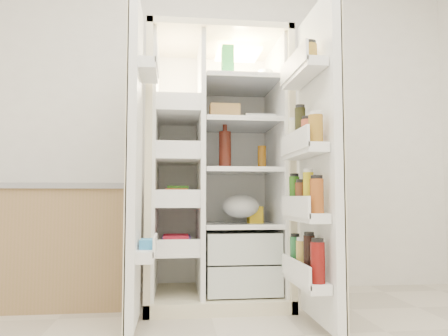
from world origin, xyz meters
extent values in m
cube|color=white|center=(0.00, 2.00, 1.35)|extent=(4.00, 0.02, 2.70)
cube|color=beige|center=(0.06, 1.93, 0.90)|extent=(0.92, 0.04, 1.80)
cube|color=beige|center=(-0.38, 1.60, 0.90)|extent=(0.04, 0.70, 1.80)
cube|color=beige|center=(0.50, 1.60, 0.90)|extent=(0.04, 0.70, 1.80)
cube|color=beige|center=(0.06, 1.60, 1.78)|extent=(0.92, 0.70, 0.04)
cube|color=beige|center=(0.06, 1.60, 0.04)|extent=(0.92, 0.70, 0.08)
cube|color=white|center=(0.06, 1.90, 0.92)|extent=(0.84, 0.02, 1.68)
cube|color=white|center=(-0.35, 1.60, 0.92)|extent=(0.02, 0.62, 1.68)
cube|color=white|center=(0.47, 1.60, 0.92)|extent=(0.02, 0.62, 1.68)
cube|color=white|center=(-0.05, 1.60, 0.92)|extent=(0.03, 0.62, 1.68)
cube|color=silver|center=(0.22, 1.58, 0.18)|extent=(0.47, 0.52, 0.19)
cube|color=silver|center=(0.22, 1.58, 0.39)|extent=(0.47, 0.52, 0.19)
cube|color=#FFD18C|center=(0.22, 1.65, 1.72)|extent=(0.30, 0.30, 0.02)
cube|color=white|center=(-0.20, 1.60, 0.35)|extent=(0.28, 0.58, 0.02)
cube|color=white|center=(-0.20, 1.60, 0.65)|extent=(0.28, 0.58, 0.02)
cube|color=white|center=(-0.20, 1.60, 0.95)|extent=(0.28, 0.58, 0.02)
cube|color=white|center=(-0.20, 1.60, 1.25)|extent=(0.28, 0.58, 0.02)
cube|color=silver|center=(0.22, 1.60, 0.52)|extent=(0.49, 0.58, 0.01)
cube|color=silver|center=(0.22, 1.60, 0.88)|extent=(0.49, 0.58, 0.01)
cube|color=silver|center=(0.22, 1.60, 1.20)|extent=(0.49, 0.58, 0.02)
cube|color=silver|center=(0.22, 1.60, 1.48)|extent=(0.49, 0.58, 0.02)
cube|color=red|center=(-0.20, 1.60, 0.41)|extent=(0.16, 0.20, 0.10)
cube|color=#388C26|center=(-0.20, 1.60, 0.72)|extent=(0.14, 0.18, 0.12)
cube|color=white|center=(-0.20, 1.60, 0.99)|extent=(0.20, 0.22, 0.07)
cube|color=gold|center=(-0.20, 1.60, 1.33)|extent=(0.15, 0.16, 0.14)
cube|color=#583AAE|center=(-0.20, 1.60, 0.40)|extent=(0.18, 0.20, 0.09)
cube|color=#DF5727|center=(-0.20, 1.60, 0.71)|extent=(0.14, 0.18, 0.10)
cube|color=silver|center=(-0.20, 1.60, 1.02)|extent=(0.16, 0.16, 0.12)
sphere|color=orange|center=(0.09, 1.50, 0.12)|extent=(0.07, 0.07, 0.07)
sphere|color=orange|center=(0.18, 1.54, 0.12)|extent=(0.07, 0.07, 0.07)
sphere|color=orange|center=(0.28, 1.50, 0.12)|extent=(0.07, 0.07, 0.07)
sphere|color=orange|center=(0.14, 1.64, 0.12)|extent=(0.07, 0.07, 0.07)
sphere|color=orange|center=(0.24, 1.62, 0.12)|extent=(0.07, 0.07, 0.07)
sphere|color=orange|center=(0.34, 1.58, 0.12)|extent=(0.07, 0.07, 0.07)
sphere|color=orange|center=(0.06, 1.58, 0.12)|extent=(0.07, 0.07, 0.07)
ellipsoid|color=#346A23|center=(0.22, 1.60, 0.40)|extent=(0.26, 0.24, 0.11)
cylinder|color=#4E1A10|center=(0.11, 1.54, 1.02)|extent=(0.08, 0.08, 0.26)
cylinder|color=brown|center=(0.36, 1.51, 0.97)|extent=(0.06, 0.06, 0.16)
cube|color=#279247|center=(0.13, 1.50, 1.60)|extent=(0.08, 0.08, 0.23)
cylinder|color=silver|center=(0.40, 1.57, 1.53)|extent=(0.10, 0.10, 0.09)
cylinder|color=#A77C26|center=(0.22, 1.70, 1.53)|extent=(0.06, 0.06, 0.08)
cube|color=white|center=(0.38, 1.57, 1.24)|extent=(0.25, 0.11, 0.06)
cube|color=tan|center=(0.11, 1.54, 1.27)|extent=(0.20, 0.11, 0.12)
ellipsoid|color=silver|center=(0.23, 1.61, 0.61)|extent=(0.25, 0.23, 0.16)
cube|color=yellow|center=(0.34, 1.65, 0.58)|extent=(0.10, 0.11, 0.11)
cube|color=white|center=(-0.44, 1.05, 0.90)|extent=(0.05, 0.40, 1.72)
cube|color=beige|center=(-0.46, 1.05, 0.90)|extent=(0.01, 0.40, 1.72)
cube|color=white|center=(-0.37, 1.05, 0.40)|extent=(0.09, 0.32, 0.06)
cube|color=white|center=(-0.37, 1.05, 1.40)|extent=(0.09, 0.32, 0.06)
cube|color=#338CCC|center=(-0.37, 1.05, 0.43)|extent=(0.07, 0.12, 0.10)
cube|color=white|center=(0.56, 0.96, 0.90)|extent=(0.05, 0.58, 1.72)
cube|color=beige|center=(0.59, 0.96, 0.90)|extent=(0.01, 0.58, 1.72)
cube|color=white|center=(0.48, 0.96, 0.26)|extent=(0.11, 0.50, 0.05)
cube|color=white|center=(0.48, 0.96, 0.60)|extent=(0.11, 0.50, 0.05)
cube|color=white|center=(0.48, 0.96, 0.95)|extent=(0.11, 0.50, 0.05)
cube|color=white|center=(0.48, 0.96, 1.38)|extent=(0.11, 0.50, 0.05)
cylinder|color=#680D0B|center=(0.48, 0.76, 0.39)|extent=(0.07, 0.07, 0.20)
cylinder|color=black|center=(0.48, 0.89, 0.40)|extent=(0.06, 0.06, 0.22)
cylinder|color=#B2923B|center=(0.48, 1.02, 0.38)|extent=(0.06, 0.06, 0.18)
cylinder|color=#216534|center=(0.48, 1.15, 0.38)|extent=(0.06, 0.06, 0.19)
cylinder|color=#8F4517|center=(0.48, 0.76, 0.71)|extent=(0.07, 0.07, 0.17)
cylinder|color=gold|center=(0.48, 0.89, 0.73)|extent=(0.06, 0.06, 0.21)
cylinder|color=#582B16|center=(0.48, 1.02, 0.70)|extent=(0.07, 0.07, 0.16)
cylinder|color=#285B14|center=(0.48, 1.15, 0.72)|extent=(0.06, 0.06, 0.20)
cylinder|color=olive|center=(0.48, 0.76, 1.04)|extent=(0.07, 0.07, 0.14)
cylinder|color=#A7462A|center=(0.48, 0.89, 1.04)|extent=(0.07, 0.07, 0.14)
cylinder|color=black|center=(0.48, 1.02, 1.09)|extent=(0.06, 0.06, 0.23)
cylinder|color=#F1F0C6|center=(0.48, 1.15, 1.06)|extent=(0.06, 0.06, 0.18)
cylinder|color=olive|center=(0.48, 0.84, 1.45)|extent=(0.08, 0.08, 0.10)
cylinder|color=brown|center=(0.48, 1.06, 1.45)|extent=(0.08, 0.08, 0.10)
cube|color=#926F49|center=(-1.04, 1.71, 0.38)|extent=(1.06, 0.55, 0.76)
cube|color=#949499|center=(-1.04, 1.71, 0.78)|extent=(1.09, 0.58, 0.04)
camera|label=1|loc=(-0.22, -1.27, 0.70)|focal=34.00mm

